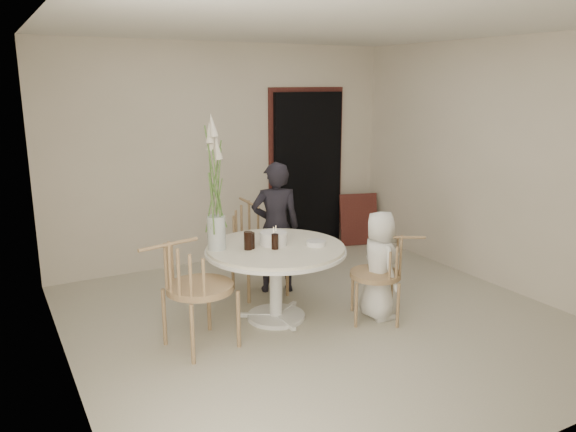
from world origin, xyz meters
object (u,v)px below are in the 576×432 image
birthday_cake (274,238)px  chair_left (185,279)px  chair_far (254,234)px  flower_vase (215,194)px  girl (276,228)px  boy (379,265)px  chair_right (388,265)px  table (276,258)px

birthday_cake → chair_left: bearing=-163.7°
chair_far → flower_vase: size_ratio=0.78×
girl → birthday_cake: (-0.35, -0.62, 0.08)m
chair_far → boy: bearing=-58.8°
chair_right → girl: bearing=-124.4°
table → chair_left: 1.00m
table → chair_right: (0.92, -0.53, -0.07)m
table → boy: boy is taller
table → flower_vase: 0.84m
chair_right → chair_left: 1.92m
chair_right → boy: bearing=-124.2°
table → flower_vase: flower_vase is taller
table → girl: (0.35, 0.67, 0.09)m
boy → flower_vase: 1.70m
chair_right → chair_left: size_ratio=0.84×
table → chair_left: (-0.97, -0.23, 0.03)m
table → chair_far: chair_far is taller
table → chair_right: bearing=-29.8°
chair_left → boy: boy is taller
chair_far → birthday_cake: 0.81m
table → girl: size_ratio=0.94×
chair_far → birthday_cake: chair_far is taller
chair_left → birthday_cake: (0.97, 0.29, 0.15)m
birthday_cake → girl: bearing=60.7°
table → girl: bearing=62.4°
chair_far → girl: 0.26m
table → boy: 0.99m
chair_far → chair_right: (0.75, -1.36, -0.08)m
chair_right → boy: 0.09m
table → girl: 0.76m
boy → flower_vase: size_ratio=0.85×
chair_left → chair_right: bearing=-111.1°
chair_far → chair_right: bearing=-59.0°
chair_left → girl: bearing=-67.9°
birthday_cake → flower_vase: (-0.52, 0.12, 0.45)m
table → birthday_cake: (0.00, 0.05, 0.18)m
table → chair_far: size_ratio=1.37×
chair_left → flower_vase: bearing=-59.9°
boy → flower_vase: flower_vase is taller
birthday_cake → table: bearing=-93.8°
girl → boy: 1.25m
chair_far → chair_right: 1.55m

